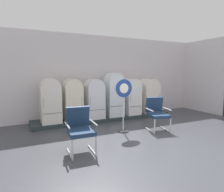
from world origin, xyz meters
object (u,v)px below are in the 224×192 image
object	(u,v)px
sign_stand	(124,104)
armchair_right	(157,112)
refrigerator_4	(132,95)
refrigerator_1	(72,98)
refrigerator_5	(148,95)
armchair_left	(80,127)
refrigerator_2	(94,98)
refrigerator_3	(114,93)
refrigerator_0	(50,99)

from	to	relation	value
sign_stand	armchair_right	bearing A→B (deg)	-13.70
refrigerator_4	refrigerator_1	bearing A→B (deg)	179.13
sign_stand	refrigerator_5	bearing A→B (deg)	37.56
armchair_left	armchair_right	xyz separation A→B (m)	(2.62, 0.59, 0.00)
refrigerator_1	refrigerator_5	xyz separation A→B (m)	(3.19, 0.01, -0.03)
refrigerator_4	refrigerator_5	world-z (taller)	refrigerator_4
armchair_right	refrigerator_1	bearing A→B (deg)	140.09
refrigerator_5	armchair_left	world-z (taller)	refrigerator_5
refrigerator_2	refrigerator_3	distance (m)	0.80
refrigerator_2	refrigerator_3	size ratio (longest dim) A/B	0.87
armchair_right	sign_stand	distance (m)	1.10
refrigerator_1	refrigerator_2	xyz separation A→B (m)	(0.78, -0.01, -0.01)
refrigerator_0	refrigerator_5	distance (m)	3.92
refrigerator_5	sign_stand	bearing A→B (deg)	-142.44
refrigerator_4	sign_stand	distance (m)	1.95
refrigerator_3	sign_stand	world-z (taller)	refrigerator_3
refrigerator_4	armchair_left	bearing A→B (deg)	-139.57
refrigerator_2	armchair_left	distance (m)	2.72
refrigerator_3	sign_stand	distance (m)	1.61
refrigerator_1	refrigerator_0	bearing A→B (deg)	-176.99
refrigerator_3	armchair_left	bearing A→B (deg)	-130.21
refrigerator_2	refrigerator_4	xyz separation A→B (m)	(1.56, -0.02, -0.00)
refrigerator_3	refrigerator_4	xyz separation A→B (m)	(0.77, -0.01, -0.12)
armchair_left	sign_stand	world-z (taller)	sign_stand
refrigerator_5	armchair_right	distance (m)	2.11
refrigerator_1	refrigerator_3	distance (m)	1.57
refrigerator_2	refrigerator_0	bearing A→B (deg)	-179.02
refrigerator_2	armchair_right	bearing A→B (deg)	-52.40
refrigerator_0	sign_stand	size ratio (longest dim) A/B	0.93
refrigerator_1	refrigerator_3	xyz separation A→B (m)	(1.57, -0.02, 0.11)
refrigerator_1	refrigerator_4	distance (m)	2.34
armchair_left	refrigerator_2	bearing A→B (deg)	62.80
refrigerator_2	sign_stand	xyz separation A→B (m)	(0.35, -1.55, -0.03)
refrigerator_2	refrigerator_4	world-z (taller)	refrigerator_2
refrigerator_5	armchair_left	xyz separation A→B (m)	(-3.64, -2.42, -0.29)
refrigerator_5	refrigerator_4	bearing A→B (deg)	-176.93
refrigerator_0	sign_stand	bearing A→B (deg)	-39.23
sign_stand	refrigerator_2	bearing A→B (deg)	102.84
armchair_right	refrigerator_2	bearing A→B (deg)	127.60
refrigerator_0	armchair_left	xyz separation A→B (m)	(0.28, -2.37, -0.35)
refrigerator_2	refrigerator_5	xyz separation A→B (m)	(2.40, 0.02, -0.02)
refrigerator_0	refrigerator_4	world-z (taller)	refrigerator_0
armchair_left	armchair_right	bearing A→B (deg)	12.76
refrigerator_0	refrigerator_2	bearing A→B (deg)	0.98
refrigerator_5	sign_stand	distance (m)	2.58
refrigerator_0	refrigerator_3	bearing A→B (deg)	0.41
refrigerator_2	refrigerator_4	bearing A→B (deg)	-0.85
refrigerator_3	refrigerator_0	bearing A→B (deg)	-179.59
refrigerator_5	refrigerator_2	bearing A→B (deg)	-179.47
refrigerator_2	armchair_right	size ratio (longest dim) A/B	1.40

